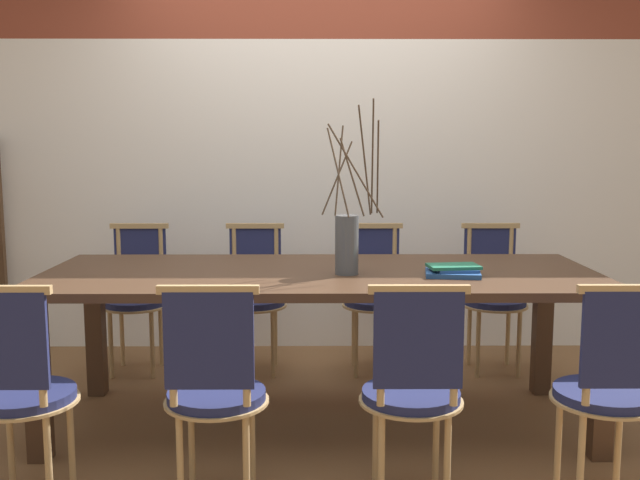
# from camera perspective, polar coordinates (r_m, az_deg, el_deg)

# --- Properties ---
(ground_plane) EXTENTS (16.00, 16.00, 0.00)m
(ground_plane) POSITION_cam_1_polar(r_m,az_deg,el_deg) (3.62, 0.00, -14.36)
(ground_plane) COLOR brown
(wall_rear) EXTENTS (12.00, 0.06, 3.20)m
(wall_rear) POSITION_cam_1_polar(r_m,az_deg,el_deg) (4.72, -0.12, 10.63)
(wall_rear) COLOR white
(wall_rear) RESTS_ON ground_plane
(dining_table) EXTENTS (2.64, 1.03, 0.76)m
(dining_table) POSITION_cam_1_polar(r_m,az_deg,el_deg) (3.43, 0.00, -3.92)
(dining_table) COLOR #422B1C
(dining_table) RESTS_ON ground_plane
(chair_near_leftend) EXTENTS (0.39, 0.39, 0.88)m
(chair_near_leftend) POSITION_cam_1_polar(r_m,az_deg,el_deg) (2.88, -22.91, -10.76)
(chair_near_leftend) COLOR #1E234C
(chair_near_leftend) RESTS_ON ground_plane
(chair_near_left) EXTENTS (0.39, 0.39, 0.88)m
(chair_near_left) POSITION_cam_1_polar(r_m,az_deg,el_deg) (2.69, -8.43, -11.50)
(chair_near_left) COLOR #1E234C
(chair_near_left) RESTS_ON ground_plane
(chair_near_center) EXTENTS (0.39, 0.39, 0.88)m
(chair_near_center) POSITION_cam_1_polar(r_m,az_deg,el_deg) (2.69, 7.44, -11.49)
(chair_near_center) COLOR #1E234C
(chair_near_center) RESTS_ON ground_plane
(chair_near_right) EXTENTS (0.39, 0.39, 0.88)m
(chair_near_right) POSITION_cam_1_polar(r_m,az_deg,el_deg) (2.88, 22.15, -10.72)
(chair_near_right) COLOR #1E234C
(chair_near_right) RESTS_ON ground_plane
(chair_far_leftend) EXTENTS (0.39, 0.39, 0.88)m
(chair_far_leftend) POSITION_cam_1_polar(r_m,az_deg,el_deg) (4.42, -14.44, -4.03)
(chair_far_leftend) COLOR #1E234C
(chair_far_leftend) RESTS_ON ground_plane
(chair_far_left) EXTENTS (0.39, 0.39, 0.88)m
(chair_far_left) POSITION_cam_1_polar(r_m,az_deg,el_deg) (4.30, -5.28, -4.13)
(chair_far_left) COLOR #1E234C
(chair_far_left) RESTS_ON ground_plane
(chair_far_center) EXTENTS (0.39, 0.39, 0.88)m
(chair_far_center) POSITION_cam_1_polar(r_m,az_deg,el_deg) (4.30, 4.39, -4.12)
(chair_far_center) COLOR #1E234C
(chair_far_center) RESTS_ON ground_plane
(chair_far_right) EXTENTS (0.39, 0.39, 0.88)m
(chair_far_right) POSITION_cam_1_polar(r_m,az_deg,el_deg) (4.42, 13.67, -4.00)
(chair_far_right) COLOR #1E234C
(chair_far_right) RESTS_ON ground_plane
(vase_centerpiece) EXTENTS (0.28, 0.29, 0.80)m
(vase_centerpiece) POSITION_cam_1_polar(r_m,az_deg,el_deg) (3.31, 2.21, 0.00)
(vase_centerpiece) COLOR #4C5156
(vase_centerpiece) RESTS_ON dining_table
(book_stack) EXTENTS (0.27, 0.22, 0.05)m
(book_stack) POSITION_cam_1_polar(r_m,az_deg,el_deg) (3.35, 10.64, -2.44)
(book_stack) COLOR #234C8C
(book_stack) RESTS_ON dining_table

